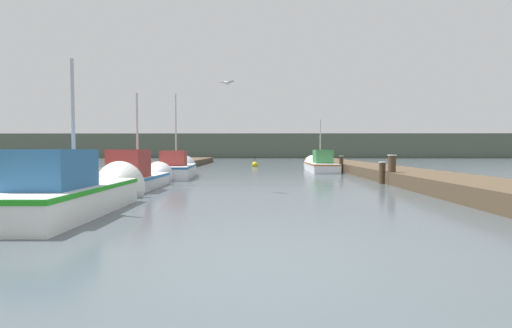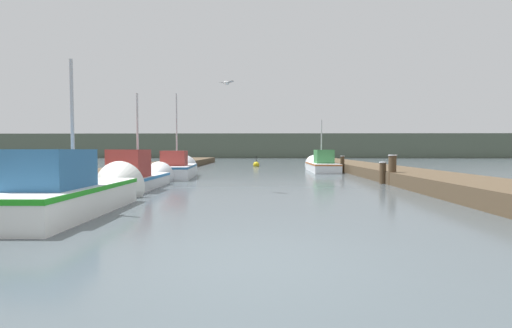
% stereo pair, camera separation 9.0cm
% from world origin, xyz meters
% --- Properties ---
extents(ground_plane, '(200.00, 200.00, 0.00)m').
position_xyz_m(ground_plane, '(0.00, 0.00, 0.00)').
color(ground_plane, '#424C51').
extents(dock_left, '(2.76, 40.00, 0.53)m').
position_xyz_m(dock_left, '(-6.81, 16.00, 0.27)').
color(dock_left, '#4C3D2B').
rests_on(dock_left, ground_plane).
extents(dock_right, '(2.76, 40.00, 0.53)m').
position_xyz_m(dock_right, '(6.81, 16.00, 0.27)').
color(dock_right, '#4C3D2B').
rests_on(dock_right, ground_plane).
extents(distant_shore_ridge, '(120.00, 16.00, 4.16)m').
position_xyz_m(distant_shore_ridge, '(0.00, 60.73, 2.08)').
color(distant_shore_ridge, '#4C5647').
rests_on(distant_shore_ridge, ground_plane).
extents(fishing_boat_0, '(1.70, 5.04, 4.01)m').
position_xyz_m(fishing_boat_0, '(-4.24, 3.66, 0.48)').
color(fishing_boat_0, silver).
rests_on(fishing_boat_0, ground_plane).
extents(fishing_boat_1, '(1.47, 5.19, 4.01)m').
position_xyz_m(fishing_boat_1, '(-4.54, 8.64, 0.43)').
color(fishing_boat_1, silver).
rests_on(fishing_boat_1, ground_plane).
extents(fishing_boat_2, '(2.14, 5.12, 4.91)m').
position_xyz_m(fishing_boat_2, '(-4.36, 13.80, 0.45)').
color(fishing_boat_2, silver).
rests_on(fishing_boat_2, ground_plane).
extents(fishing_boat_3, '(1.69, 5.81, 3.97)m').
position_xyz_m(fishing_boat_3, '(4.19, 19.10, 0.44)').
color(fishing_boat_3, silver).
rests_on(fishing_boat_3, ground_plane).
extents(mooring_piling_0, '(0.32, 0.32, 1.32)m').
position_xyz_m(mooring_piling_0, '(-5.36, 17.38, 0.66)').
color(mooring_piling_0, '#473523').
rests_on(mooring_piling_0, ground_plane).
extents(mooring_piling_1, '(0.30, 0.30, 1.07)m').
position_xyz_m(mooring_piling_1, '(5.34, 17.65, 0.54)').
color(mooring_piling_1, '#473523').
rests_on(mooring_piling_1, ground_plane).
extents(mooring_piling_2, '(0.36, 0.36, 1.26)m').
position_xyz_m(mooring_piling_2, '(5.56, 9.80, 0.64)').
color(mooring_piling_2, '#473523').
rests_on(mooring_piling_2, ground_plane).
extents(mooring_piling_3, '(0.31, 0.31, 0.94)m').
position_xyz_m(mooring_piling_3, '(5.36, 10.35, 0.48)').
color(mooring_piling_3, '#473523').
rests_on(mooring_piling_3, ground_plane).
extents(channel_buoy, '(0.54, 0.54, 1.04)m').
position_xyz_m(channel_buoy, '(-0.34, 25.08, 0.15)').
color(channel_buoy, gold).
rests_on(channel_buoy, ground_plane).
extents(seagull_lead, '(0.54, 0.36, 0.12)m').
position_xyz_m(seagull_lead, '(-1.08, 7.71, 3.82)').
color(seagull_lead, white).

